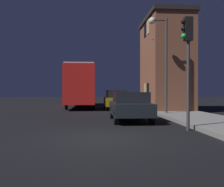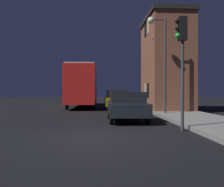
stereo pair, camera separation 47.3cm
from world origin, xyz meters
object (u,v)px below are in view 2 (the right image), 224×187
Objects in this scene: car_near_lane at (127,106)px; car_mid_lane at (116,99)px; traffic_light at (182,49)px; bare_tree at (169,77)px; streetlamp at (159,46)px; bus at (84,84)px.

car_mid_lane is (0.01, 7.99, 0.06)m from car_near_lane.
traffic_light is 11.52m from car_mid_lane.
car_near_lane is at bearing -126.98° from bare_tree.
car_near_lane is 0.96× the size of car_mid_lane.
car_near_lane is (-2.34, -2.86, -3.52)m from streetlamp.
car_near_lane is (-1.74, 3.18, -2.32)m from traffic_light.
bare_tree is at bearing 57.40° from streetlamp.
bus is at bearing 126.63° from car_mid_lane.
traffic_light is 7.86m from bare_tree.
bus is 5.13m from car_mid_lane.
streetlamp is 6.61m from car_mid_lane.
bare_tree is 1.22× the size of car_mid_lane.
bare_tree is 5.88m from car_near_lane.
bus is (-6.32, 7.46, -0.28)m from bare_tree.
bare_tree is 0.44× the size of bus.
traffic_light is 0.87× the size of bare_tree.
traffic_light is at bearing -81.19° from car_mid_lane.
traffic_light is 15.86m from bus.
streetlamp is 1.52× the size of car_near_lane.
car_near_lane is at bearing -90.07° from car_mid_lane.
car_near_lane is 7.99m from car_mid_lane.
streetlamp is 1.19× the size of bare_tree.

